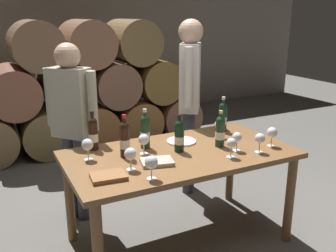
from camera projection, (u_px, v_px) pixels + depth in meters
ground_plane at (179, 240)px, 3.01m from camera, size 14.00×14.00×0.00m
cellar_back_wall at (60, 36)px, 6.19m from camera, size 10.00×0.24×2.80m
barrel_stack at (88, 91)px, 5.01m from camera, size 3.12×0.90×1.69m
dining_table at (180, 163)px, 2.81m from camera, size 1.70×0.90×0.76m
wine_bottle_0 at (93, 133)px, 2.80m from camera, size 0.07×0.07×0.30m
wine_bottle_1 at (145, 131)px, 2.83m from camera, size 0.07×0.07×0.31m
wine_bottle_2 at (220, 131)px, 2.87m from camera, size 0.07×0.07×0.29m
wine_bottle_3 at (179, 136)px, 2.76m from camera, size 0.07×0.07×0.29m
wine_bottle_4 at (223, 117)px, 3.24m from camera, size 0.07×0.07×0.31m
wine_bottle_5 at (125, 139)px, 2.65m from camera, size 0.07×0.07×0.32m
wine_glass_0 at (237, 138)px, 2.78m from camera, size 0.07×0.07×0.15m
wine_glass_1 at (151, 163)px, 2.29m from camera, size 0.08×0.08×0.16m
wine_glass_2 at (130, 154)px, 2.43m from camera, size 0.08×0.08×0.16m
wine_glass_3 at (272, 133)px, 2.87m from camera, size 0.08×0.08×0.16m
wine_glass_4 at (231, 144)px, 2.65m from camera, size 0.07×0.07×0.15m
wine_glass_5 at (219, 125)px, 3.08m from camera, size 0.08×0.08×0.15m
wine_glass_6 at (144, 140)px, 2.71m from camera, size 0.08×0.08×0.15m
wine_glass_7 at (260, 139)px, 2.74m from camera, size 0.08×0.08×0.15m
wine_glass_8 at (87, 145)px, 2.60m from camera, size 0.08×0.08×0.16m
tasting_notebook at (157, 162)px, 2.56m from camera, size 0.25×0.21×0.03m
leather_ledger at (108, 176)px, 2.33m from camera, size 0.23×0.18×0.03m
serving_plate at (181, 141)px, 3.00m from camera, size 0.24×0.24×0.01m
sommelier_presenting at (190, 91)px, 3.56m from camera, size 0.33×0.42×1.72m
taster_seated_left at (72, 118)px, 3.08m from camera, size 0.35×0.39×1.54m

